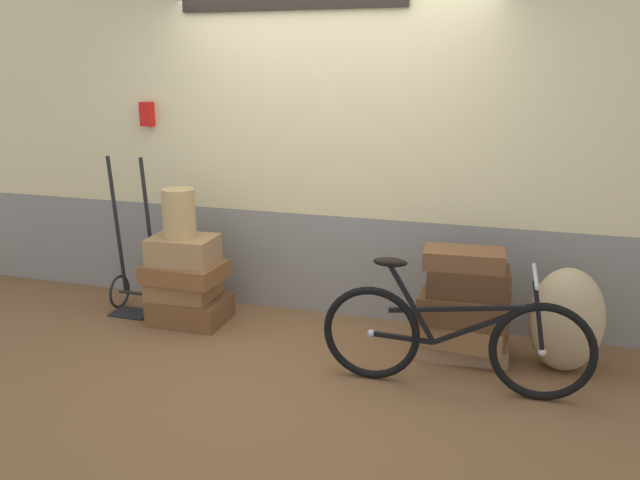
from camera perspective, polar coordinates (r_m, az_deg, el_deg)
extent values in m
cube|color=brown|center=(4.80, -1.92, -9.94)|extent=(9.14, 5.20, 0.06)
cube|color=gray|center=(5.39, 1.04, -1.95)|extent=(7.14, 0.20, 0.84)
cube|color=beige|center=(5.16, 1.12, 13.97)|extent=(7.14, 0.20, 2.12)
cube|color=red|center=(5.70, -15.04, 10.70)|extent=(0.10, 0.08, 0.20)
cube|color=brown|center=(5.35, -11.36, -6.01)|extent=(0.59, 0.47, 0.20)
cube|color=olive|center=(5.32, -11.98, -4.11)|extent=(0.52, 0.43, 0.16)
cube|color=brown|center=(5.22, -11.87, -2.75)|extent=(0.60, 0.45, 0.14)
cube|color=#9E754C|center=(5.19, -11.99, -0.85)|extent=(0.52, 0.41, 0.21)
cube|color=#937051|center=(4.78, 12.38, -9.26)|extent=(0.66, 0.42, 0.12)
cube|color=olive|center=(4.67, 12.62, -7.97)|extent=(0.59, 0.41, 0.16)
cube|color=brown|center=(4.61, 12.62, -5.89)|extent=(0.62, 0.39, 0.19)
cube|color=#4C2D19|center=(4.55, 12.95, -3.57)|extent=(0.58, 0.37, 0.20)
cube|color=brown|center=(4.50, 12.60, -1.60)|extent=(0.56, 0.34, 0.13)
cylinder|color=tan|center=(5.13, -12.35, 2.35)|extent=(0.25, 0.25, 0.38)
torus|color=black|center=(5.78, -17.30, -4.37)|extent=(0.02, 0.29, 0.29)
torus|color=black|center=(5.59, -14.23, -4.81)|extent=(0.02, 0.29, 0.29)
cylinder|color=black|center=(5.68, -15.79, -4.59)|extent=(0.36, 0.02, 0.02)
cylinder|color=black|center=(5.60, -17.51, 1.24)|extent=(0.03, 0.12, 1.17)
cylinder|color=black|center=(5.43, -14.89, 1.03)|extent=(0.03, 0.12, 1.17)
cube|color=black|center=(5.64, -16.30, -6.23)|extent=(0.32, 0.22, 0.02)
ellipsoid|color=tan|center=(4.65, 20.92, -6.60)|extent=(0.49, 0.42, 0.72)
torus|color=black|center=(4.26, 4.54, -8.21)|extent=(0.64, 0.07, 0.64)
sphere|color=#B2B2B7|center=(4.26, 4.54, -8.21)|extent=(0.05, 0.05, 0.05)
torus|color=black|center=(4.21, 19.05, -9.35)|extent=(0.64, 0.07, 0.64)
sphere|color=#B2B2B7|center=(4.21, 19.05, -9.35)|extent=(0.05, 0.05, 0.05)
cube|color=black|center=(4.14, 14.08, -7.33)|extent=(0.59, 0.05, 0.32)
cube|color=black|center=(4.14, 8.12, -5.62)|extent=(0.32, 0.04, 0.50)
cube|color=black|center=(4.23, 7.24, -8.56)|extent=(0.41, 0.04, 0.04)
cube|color=black|center=(4.11, 12.13, -5.96)|extent=(0.87, 0.06, 0.14)
cube|color=black|center=(4.12, 18.76, -6.45)|extent=(0.11, 0.03, 0.46)
ellipsoid|color=black|center=(4.07, 6.22, -1.96)|extent=(0.22, 0.10, 0.06)
cylinder|color=#A5A5AD|center=(4.03, 18.50, -3.03)|extent=(0.04, 0.46, 0.02)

